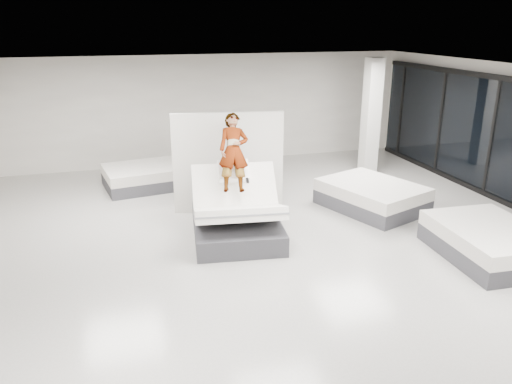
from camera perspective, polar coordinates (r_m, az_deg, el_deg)
The scene contains 9 objects.
room at distance 8.56m, azimuth 3.80°, elevation 1.90°, with size 14.00×14.04×3.20m.
hero_bed at distance 9.89m, azimuth -2.24°, elevation -2.74°, with size 1.95×2.43×1.47m.
person at distance 9.90m, azimuth -2.54°, elevation 2.92°, with size 0.60×0.39×1.64m, color slate.
remote at distance 9.65m, azimuth -0.99°, elevation 1.33°, with size 0.05×0.14×0.03m, color black.
divider_panel at distance 11.14m, azimuth -3.19°, elevation 3.39°, with size 2.46×0.11×2.24m, color silver.
flat_bed_right_far at distance 11.74m, azimuth 13.09°, elevation -0.46°, with size 2.28×2.61×0.60m.
flat_bed_right_near at distance 10.06m, azimuth 25.12°, elevation -5.21°, with size 1.73×2.24×0.59m.
flat_bed_left_far at distance 13.26m, azimuth -12.45°, elevation 1.74°, with size 2.25×1.83×0.56m.
column at distance 14.19m, azimuth 13.00°, elevation 8.31°, with size 0.40×0.40×3.20m, color beige.
Camera 1 is at (-2.82, -7.69, 4.11)m, focal length 35.00 mm.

